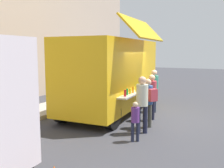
% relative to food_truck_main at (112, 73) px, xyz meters
% --- Properties ---
extents(ground_plane, '(60.00, 60.00, 0.00)m').
position_rel_food_truck_main_xyz_m(ground_plane, '(-0.15, -1.94, -1.62)').
color(ground_plane, '#38383D').
extents(food_truck_main, '(5.70, 3.12, 3.71)m').
position_rel_food_truck_main_xyz_m(food_truck_main, '(0.00, 0.00, 0.00)').
color(food_truck_main, gold).
rests_on(food_truck_main, ground).
extents(trash_bin, '(0.60, 0.60, 0.85)m').
position_rel_food_truck_main_xyz_m(trash_bin, '(4.01, 2.32, -1.20)').
color(trash_bin, '#2D6238').
rests_on(trash_bin, ground).
extents(customer_front_ordering, '(0.35, 0.34, 1.69)m').
position_rel_food_truck_main_xyz_m(customer_front_ordering, '(-0.53, -1.85, -0.61)').
color(customer_front_ordering, '#202236').
rests_on(customer_front_ordering, ground).
extents(customer_mid_with_backpack, '(0.47, 0.53, 1.64)m').
position_rel_food_truck_main_xyz_m(customer_mid_with_backpack, '(-1.49, -2.02, -0.62)').
color(customer_mid_with_backpack, '#4C4B40').
rests_on(customer_mid_with_backpack, ground).
extents(customer_rear_waiting, '(0.36, 0.36, 1.77)m').
position_rel_food_truck_main_xyz_m(customer_rear_waiting, '(-2.11, -2.01, -0.56)').
color(customer_rear_waiting, '#202239').
rests_on(customer_rear_waiting, ground).
extents(customer_extra_browsing, '(0.36, 0.36, 1.77)m').
position_rel_food_truck_main_xyz_m(customer_extra_browsing, '(0.78, -1.55, -0.57)').
color(customer_extra_browsing, '#1C2437').
rests_on(customer_extra_browsing, ground).
extents(child_near_queue, '(0.23, 0.23, 1.14)m').
position_rel_food_truck_main_xyz_m(child_near_queue, '(-2.87, -2.07, -0.94)').
color(child_near_queue, '#20243A').
rests_on(child_near_queue, ground).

